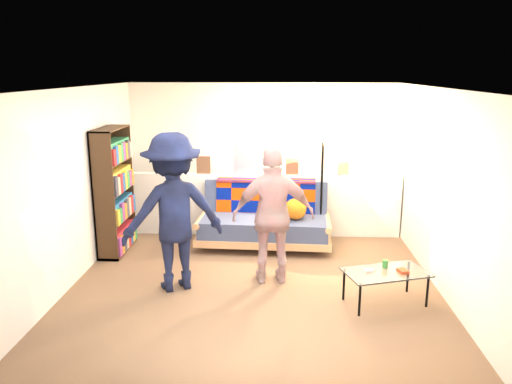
% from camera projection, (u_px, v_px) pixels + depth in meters
% --- Properties ---
extents(ground, '(5.00, 5.00, 0.00)m').
position_uv_depth(ground, '(254.00, 279.00, 6.39)').
color(ground, brown).
rests_on(ground, ground).
extents(room_shell, '(4.60, 5.05, 2.45)m').
position_uv_depth(room_shell, '(256.00, 144.00, 6.45)').
color(room_shell, silver).
rests_on(room_shell, ground).
extents(half_wall_ledge, '(4.45, 0.15, 1.00)m').
position_uv_depth(half_wall_ledge, '(260.00, 204.00, 8.02)').
color(half_wall_ledge, silver).
rests_on(half_wall_ledge, ground).
extents(ledge_decor, '(2.97, 0.02, 0.45)m').
position_uv_depth(ledge_decor, '(246.00, 163.00, 7.85)').
color(ledge_decor, brown).
rests_on(ledge_decor, half_wall_ledge).
extents(futon_sofa, '(2.03, 1.05, 0.85)m').
position_uv_depth(futon_sofa, '(265.00, 220.00, 7.53)').
color(futon_sofa, tan).
rests_on(futon_sofa, ground).
extents(bookshelf, '(0.30, 0.91, 1.82)m').
position_uv_depth(bookshelf, '(114.00, 195.00, 7.21)').
color(bookshelf, '#321F10').
rests_on(bookshelf, ground).
extents(coffee_table, '(1.04, 0.76, 0.48)m').
position_uv_depth(coffee_table, '(386.00, 274.00, 5.65)').
color(coffee_table, black).
rests_on(coffee_table, ground).
extents(floor_lamp, '(0.37, 0.30, 1.66)m').
position_uv_depth(floor_lamp, '(323.00, 168.00, 7.46)').
color(floor_lamp, black).
rests_on(floor_lamp, ground).
extents(person_left, '(1.42, 1.16, 1.91)m').
position_uv_depth(person_left, '(173.00, 212.00, 5.94)').
color(person_left, black).
rests_on(person_left, ground).
extents(person_right, '(1.05, 0.52, 1.73)m').
position_uv_depth(person_right, '(273.00, 216.00, 6.13)').
color(person_right, pink).
rests_on(person_right, ground).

